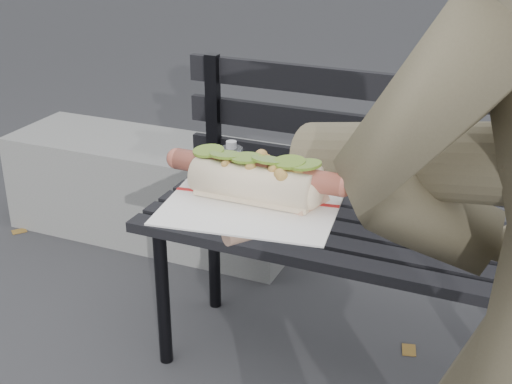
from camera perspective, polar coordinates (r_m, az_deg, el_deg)
park_bench at (r=2.01m, az=12.12°, el=-1.67°), size 1.50×0.44×0.88m
concrete_block at (r=2.95m, az=-8.18°, el=0.24°), size 1.20×0.40×0.40m
held_hotdog at (r=0.79m, az=14.16°, el=1.54°), size 0.62×0.30×0.20m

